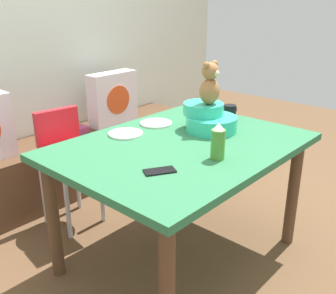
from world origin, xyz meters
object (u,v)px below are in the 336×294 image
at_px(pillow_floral_right, 113,98).
at_px(coffee_mug, 230,112).
at_px(infant_seat_teal, 208,119).
at_px(dinner_plate_near, 156,123).
at_px(ketchup_bottle, 218,142).
at_px(dinner_plate_far, 126,134).
at_px(cell_phone, 160,171).
at_px(book_stack, 74,131).
at_px(dining_table, 181,159).
at_px(highchair, 68,152).
at_px(teddy_bear, 210,84).

bearing_deg(pillow_floral_right, coffee_mug, -90.78).
relative_size(infant_seat_teal, dinner_plate_near, 1.65).
xyz_separation_m(ketchup_bottle, dinner_plate_far, (-0.06, 0.60, -0.08)).
bearing_deg(cell_phone, ketchup_bottle, -79.49).
bearing_deg(dinner_plate_near, pillow_floral_right, 65.34).
height_order(book_stack, dinner_plate_near, dinner_plate_near).
bearing_deg(coffee_mug, book_stack, 107.68).
bearing_deg(dining_table, coffee_mug, 5.37).
bearing_deg(dinner_plate_far, coffee_mug, -22.78).
bearing_deg(dinner_plate_far, highchair, 99.09).
bearing_deg(pillow_floral_right, book_stack, 177.01).
bearing_deg(pillow_floral_right, teddy_bear, -103.48).
xyz_separation_m(infant_seat_teal, teddy_bear, (0.00, -0.00, 0.21)).
bearing_deg(coffee_mug, teddy_bear, -173.98).
bearing_deg(infant_seat_teal, book_stack, 95.07).
bearing_deg(dinner_plate_near, coffee_mug, -35.57).
height_order(highchair, dinner_plate_near, highchair).
height_order(teddy_bear, dinner_plate_far, teddy_bear).
height_order(book_stack, dining_table, dining_table).
relative_size(book_stack, dinner_plate_near, 1.00).
relative_size(ketchup_bottle, cell_phone, 1.28).
bearing_deg(coffee_mug, cell_phone, -166.30).
relative_size(highchair, cell_phone, 5.49).
relative_size(infant_seat_teal, teddy_bear, 1.32).
distance_m(dining_table, highchair, 0.85).
bearing_deg(dinner_plate_near, dining_table, -114.11).
height_order(dining_table, infant_seat_teal, infant_seat_teal).
height_order(ketchup_bottle, dinner_plate_far, ketchup_bottle).
bearing_deg(cell_phone, dinner_plate_near, -15.34).
bearing_deg(pillow_floral_right, ketchup_bottle, -112.27).
distance_m(infant_seat_teal, coffee_mug, 0.28).
distance_m(book_stack, highchair, 0.56).
relative_size(infant_seat_teal, cell_phone, 2.29).
bearing_deg(cell_phone, teddy_bear, -43.29).
distance_m(pillow_floral_right, book_stack, 0.45).
height_order(dining_table, highchair, highchair).
bearing_deg(dining_table, infant_seat_teal, 4.82).
relative_size(dining_table, teddy_bear, 5.39).
bearing_deg(infant_seat_teal, cell_phone, -163.04).
distance_m(highchair, teddy_bear, 1.05).
relative_size(highchair, dinner_plate_near, 3.95).
relative_size(book_stack, teddy_bear, 0.80).
distance_m(highchair, dinner_plate_far, 0.55).
xyz_separation_m(coffee_mug, cell_phone, (-0.90, -0.22, -0.04)).
distance_m(infant_seat_teal, ketchup_bottle, 0.44).
distance_m(highchair, dinner_plate_near, 0.63).
distance_m(pillow_floral_right, dinner_plate_far, 1.13).
relative_size(teddy_bear, cell_phone, 1.74).
height_order(pillow_floral_right, cell_phone, pillow_floral_right).
bearing_deg(ketchup_bottle, cell_phone, 160.71).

